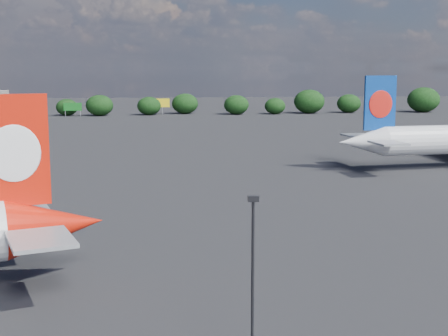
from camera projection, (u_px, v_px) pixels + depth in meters
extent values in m
plane|color=black|center=(90.00, 172.00, 97.19)|extent=(500.00, 500.00, 0.00)
cone|color=red|center=(55.00, 225.00, 46.32)|extent=(8.21, 6.54, 4.47)
cube|color=red|center=(14.00, 151.00, 44.30)|extent=(4.79, 2.01, 8.04)
ellipsoid|color=white|center=(14.00, 153.00, 44.09)|extent=(3.61, 1.38, 4.11)
ellipsoid|color=white|center=(13.00, 153.00, 44.57)|extent=(3.61, 1.38, 4.11)
cube|color=#9B9EA2|center=(41.00, 239.00, 41.12)|extent=(5.54, 6.37, 0.27)
cube|color=#9B9EA2|center=(22.00, 209.00, 49.93)|extent=(5.54, 6.37, 0.27)
cone|color=white|center=(362.00, 142.00, 96.72)|extent=(7.96, 5.49, 4.68)
cube|color=navy|center=(380.00, 103.00, 96.36)|extent=(5.16, 1.04, 8.42)
ellipsoid|color=red|center=(381.00, 104.00, 96.12)|extent=(3.92, 0.63, 4.30)
ellipsoid|color=red|center=(379.00, 104.00, 96.66)|extent=(3.92, 0.63, 4.30)
cube|color=#9B9EA2|center=(388.00, 143.00, 92.10)|extent=(4.81, 6.05, 0.28)
cube|color=#9B9EA2|center=(359.00, 136.00, 102.02)|extent=(4.81, 6.05, 0.28)
cylinder|color=black|center=(253.00, 291.00, 31.87)|extent=(0.16, 0.16, 9.39)
cube|color=black|center=(253.00, 199.00, 31.10)|extent=(0.55, 0.30, 0.28)
cube|color=#13601B|center=(73.00, 107.00, 208.77)|extent=(6.00, 0.30, 2.60)
cylinder|color=#989AA1|center=(65.00, 113.00, 208.86)|extent=(0.20, 0.20, 2.00)
cylinder|color=#989AA1|center=(80.00, 113.00, 209.37)|extent=(0.20, 0.20, 2.00)
cube|color=yellow|center=(162.00, 103.00, 217.60)|extent=(5.00, 0.30, 3.00)
cylinder|color=#989AA1|center=(162.00, 111.00, 218.03)|extent=(0.30, 0.30, 2.50)
ellipsoid|color=black|center=(21.00, 106.00, 211.36)|extent=(8.16, 6.90, 6.27)
ellipsoid|color=black|center=(67.00, 107.00, 211.92)|extent=(7.37, 6.24, 5.67)
ellipsoid|color=black|center=(100.00, 105.00, 210.62)|extent=(9.22, 7.80, 7.09)
ellipsoid|color=black|center=(149.00, 106.00, 214.42)|extent=(8.18, 6.92, 6.29)
ellipsoid|color=black|center=(185.00, 104.00, 220.19)|extent=(9.27, 7.85, 7.13)
ellipsoid|color=black|center=(236.00, 105.00, 217.01)|extent=(8.74, 7.39, 6.72)
ellipsoid|color=black|center=(275.00, 106.00, 218.71)|extent=(7.37, 6.24, 5.67)
ellipsoid|color=black|center=(309.00, 102.00, 221.98)|extent=(11.02, 9.32, 8.47)
ellipsoid|color=black|center=(349.00, 104.00, 225.27)|extent=(8.70, 7.36, 6.69)
ellipsoid|color=black|center=(381.00, 105.00, 223.42)|extent=(7.17, 6.07, 5.52)
ellipsoid|color=black|center=(424.00, 100.00, 227.68)|extent=(11.87, 10.05, 9.13)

